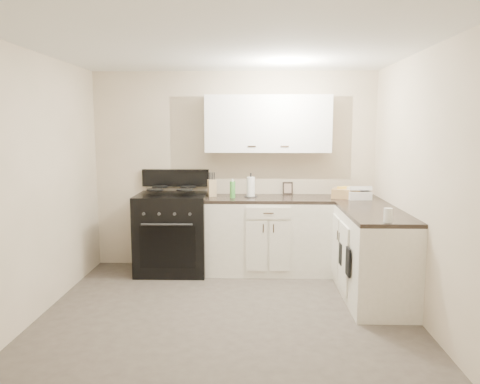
{
  "coord_description": "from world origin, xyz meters",
  "views": [
    {
      "loc": [
        0.24,
        -4.21,
        1.79
      ],
      "look_at": [
        0.1,
        0.85,
        1.1
      ],
      "focal_mm": 35.0,
      "sensor_mm": 36.0,
      "label": 1
    }
  ],
  "objects_px": {
    "stove": "(173,235)",
    "paper_towel": "(251,187)",
    "wicker_basket": "(346,194)",
    "knife_block": "(212,188)",
    "countertop_grill": "(358,195)"
  },
  "relations": [
    {
      "from": "paper_towel",
      "to": "countertop_grill",
      "type": "height_order",
      "value": "paper_towel"
    },
    {
      "from": "stove",
      "to": "wicker_basket",
      "type": "bearing_deg",
      "value": -0.18
    },
    {
      "from": "countertop_grill",
      "to": "paper_towel",
      "type": "bearing_deg",
      "value": 169.98
    },
    {
      "from": "knife_block",
      "to": "wicker_basket",
      "type": "distance_m",
      "value": 1.66
    },
    {
      "from": "paper_towel",
      "to": "countertop_grill",
      "type": "bearing_deg",
      "value": -5.52
    },
    {
      "from": "stove",
      "to": "countertop_grill",
      "type": "relative_size",
      "value": 3.95
    },
    {
      "from": "stove",
      "to": "paper_towel",
      "type": "height_order",
      "value": "paper_towel"
    },
    {
      "from": "wicker_basket",
      "to": "stove",
      "type": "bearing_deg",
      "value": 179.82
    },
    {
      "from": "stove",
      "to": "paper_towel",
      "type": "bearing_deg",
      "value": 3.41
    },
    {
      "from": "stove",
      "to": "paper_towel",
      "type": "distance_m",
      "value": 1.15
    },
    {
      "from": "stove",
      "to": "paper_towel",
      "type": "relative_size",
      "value": 4.18
    },
    {
      "from": "knife_block",
      "to": "paper_towel",
      "type": "height_order",
      "value": "paper_towel"
    },
    {
      "from": "stove",
      "to": "knife_block",
      "type": "xyz_separation_m",
      "value": [
        0.49,
        0.09,
        0.59
      ]
    },
    {
      "from": "knife_block",
      "to": "countertop_grill",
      "type": "distance_m",
      "value": 1.79
    },
    {
      "from": "knife_block",
      "to": "paper_towel",
      "type": "relative_size",
      "value": 0.85
    }
  ]
}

